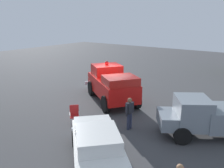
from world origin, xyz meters
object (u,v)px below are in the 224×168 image
(classic_hot_rod, at_px, (97,145))
(parked_pickup, at_px, (210,117))
(lawn_chair_by_car, at_px, (74,113))
(spectator_standing, at_px, (130,111))
(traffic_cone, at_px, (98,79))
(vintage_fire_truck, at_px, (111,83))

(classic_hot_rod, relative_size, parked_pickup, 0.89)
(lawn_chair_by_car, relative_size, spectator_standing, 0.61)
(parked_pickup, height_order, traffic_cone, parked_pickup)
(vintage_fire_truck, relative_size, traffic_cone, 9.65)
(classic_hot_rod, relative_size, spectator_standing, 2.65)
(vintage_fire_truck, bearing_deg, parked_pickup, -100.93)
(parked_pickup, xyz_separation_m, lawn_chair_by_car, (-2.86, 6.21, -0.40))
(vintage_fire_truck, height_order, traffic_cone, vintage_fire_truck)
(classic_hot_rod, xyz_separation_m, traffic_cone, (9.22, 7.50, -0.44))
(classic_hot_rod, bearing_deg, parked_pickup, -31.43)
(spectator_standing, height_order, traffic_cone, spectator_standing)
(vintage_fire_truck, bearing_deg, spectator_standing, -131.46)
(vintage_fire_truck, distance_m, parked_pickup, 7.01)
(parked_pickup, relative_size, lawn_chair_by_car, 4.89)
(lawn_chair_by_car, bearing_deg, classic_hot_rod, -121.78)
(vintage_fire_truck, relative_size, classic_hot_rod, 1.38)
(parked_pickup, distance_m, spectator_standing, 3.86)
(classic_hot_rod, xyz_separation_m, lawn_chair_by_car, (2.01, 3.24, -0.16))
(classic_hot_rod, bearing_deg, spectator_standing, 9.12)
(parked_pickup, bearing_deg, vintage_fire_truck, 79.07)
(parked_pickup, height_order, lawn_chair_by_car, parked_pickup)
(parked_pickup, distance_m, traffic_cone, 11.36)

